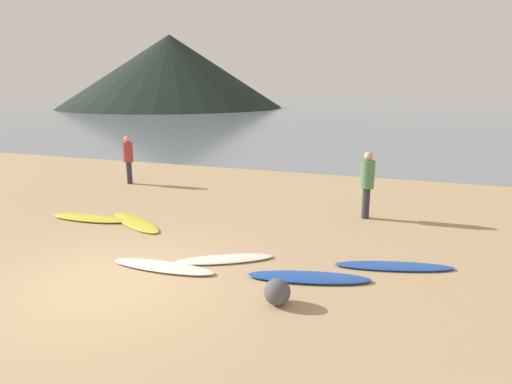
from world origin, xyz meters
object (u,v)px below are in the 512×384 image
Objects in this scene: surfboard_3 at (225,259)px; person_0 at (128,156)px; surfboard_2 at (163,267)px; surfboard_4 at (309,277)px; surfboard_0 at (89,218)px; person_1 at (367,179)px; surfboard_5 at (394,266)px; beach_rock_near at (277,292)px; surfboard_1 at (136,222)px.

surfboard_3 is 8.13m from person_0.
surfboard_2 and surfboard_4 have the same top height.
person_0 is at bearing 127.90° from surfboard_2.
surfboard_3 is at bearing -20.18° from surfboard_0.
surfboard_2 is 8.00m from person_0.
person_1 reaches higher than surfboard_3.
surfboard_0 reaches higher than surfboard_5.
surfboard_5 is 2.76m from beach_rock_near.
surfboard_1 is 3.10m from surfboard_2.
surfboard_2 is 2.80m from surfboard_4.
surfboard_2 is at bearing -15.90° from surfboard_1.
surfboard_2 reaches higher than surfboard_3.
surfboard_2 reaches higher than surfboard_5.
person_0 is (-7.81, 5.67, 0.96)m from surfboard_4.
surfboard_4 is 0.99× the size of surfboard_5.
person_0 reaches higher than surfboard_5.
beach_rock_near is at bearing 108.99° from person_0.
person_1 is (3.32, 4.69, 1.01)m from surfboard_2.
surfboard_3 is 3.33m from surfboard_5.
surfboard_1 is 1.30× the size of person_0.
surfboard_0 is at bearing 152.02° from surfboard_4.
person_1 reaches higher than surfboard_4.
surfboard_0 is 0.96× the size of surfboard_4.
person_0 reaches higher than surfboard_0.
surfboard_2 is (2.15, -2.23, 0.01)m from surfboard_1.
surfboard_0 reaches higher than surfboard_1.
surfboard_4 is (1.80, -0.30, 0.01)m from surfboard_3.
beach_rock_near is at bearing -27.86° from surfboard_0.
surfboard_4 reaches higher than surfboard_5.
surfboard_0 reaches higher than surfboard_4.
person_1 is at bearing 54.40° from surfboard_1.
surfboard_1 is 1.12× the size of surfboard_3.
surfboard_1 is at bearing 132.34° from surfboard_2.
surfboard_2 is at bearing -21.07° from person_1.
surfboard_5 is at bearing 29.91° from person_1.
person_1 is 4.09× the size of beach_rock_near.
person_0 reaches higher than surfboard_3.
surfboard_5 is at bearing -7.61° from surfboard_0.
person_0 is (-5.05, 6.13, 0.96)m from surfboard_2.
surfboard_4 is at bearing 6.71° from person_1.
person_0 reaches higher than beach_rock_near.
surfboard_4 is 5.16× the size of beach_rock_near.
surfboard_3 is 4.56× the size of beach_rock_near.
person_0 is at bearing 139.05° from surfboard_5.
person_1 reaches higher than surfboard_2.
person_0 is (-6.02, 5.37, 0.97)m from surfboard_3.
surfboard_0 is at bearing 82.00° from person_0.
surfboard_0 is at bearing -55.04° from person_1.
surfboard_5 is at bearing 124.42° from person_0.
beach_rock_near reaches higher than surfboard_3.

